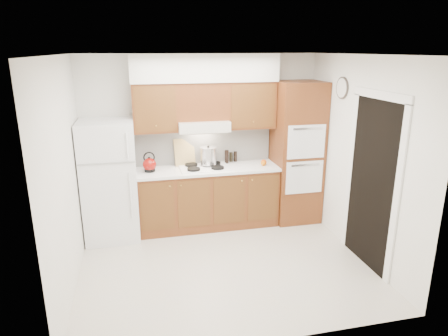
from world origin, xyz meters
name	(u,v)px	position (x,y,z in m)	size (l,w,h in m)	color
floor	(224,263)	(0.00, 0.00, 0.00)	(3.60, 3.60, 0.00)	beige
ceiling	(224,55)	(0.00, 0.00, 2.60)	(3.60, 3.60, 0.00)	white
wall_back	(202,140)	(0.00, 1.50, 1.30)	(3.60, 0.02, 2.60)	white
wall_left	(65,177)	(-1.80, 0.00, 1.30)	(0.02, 3.00, 2.60)	white
wall_right	(359,158)	(1.80, 0.00, 1.30)	(0.02, 3.00, 2.60)	white
fridge	(110,181)	(-1.41, 1.14, 0.86)	(0.75, 0.72, 1.72)	white
base_cabinets	(208,198)	(0.02, 1.20, 0.45)	(2.11, 0.60, 0.90)	brown
countertop	(208,169)	(0.03, 1.19, 0.92)	(2.13, 0.62, 0.04)	white
backsplash	(204,145)	(0.02, 1.49, 1.22)	(2.11, 0.03, 0.56)	white
oven_cabinet	(297,153)	(1.44, 1.18, 1.10)	(0.70, 0.65, 2.20)	brown
upper_cab_left	(155,108)	(-0.71, 1.33, 1.85)	(0.63, 0.33, 0.70)	brown
upper_cab_right	(250,105)	(0.72, 1.33, 1.85)	(0.73, 0.33, 0.70)	brown
range_hood	(203,125)	(-0.02, 1.27, 1.57)	(0.75, 0.45, 0.15)	silver
upper_cab_over_hood	(202,101)	(-0.02, 1.33, 1.92)	(0.75, 0.33, 0.55)	brown
soffit	(205,68)	(0.03, 1.32, 2.40)	(2.13, 0.36, 0.40)	silver
cooktop	(204,167)	(-0.02, 1.21, 0.95)	(0.74, 0.50, 0.01)	white
doorway	(371,185)	(1.79, -0.35, 1.05)	(0.02, 0.90, 2.10)	black
wall_clock	(342,88)	(1.79, 0.55, 2.15)	(0.30, 0.30, 0.02)	#3F3833
kettle	(149,165)	(-0.84, 1.19, 1.05)	(0.20, 0.20, 0.20)	maroon
cutting_board	(185,152)	(-0.29, 1.44, 1.14)	(0.32, 0.02, 0.42)	tan
stock_pot	(208,156)	(0.06, 1.30, 1.10)	(0.24, 0.24, 0.25)	silver
condiment_a	(227,157)	(0.36, 1.39, 1.04)	(0.06, 0.06, 0.21)	black
condiment_b	(235,156)	(0.52, 1.45, 1.02)	(0.05, 0.05, 0.16)	black
condiment_c	(231,157)	(0.45, 1.45, 1.02)	(0.05, 0.05, 0.15)	black
orange_near	(264,162)	(0.90, 1.15, 0.98)	(0.09, 0.09, 0.09)	#DE4B0B
orange_far	(263,163)	(0.88, 1.12, 0.98)	(0.08, 0.08, 0.08)	orange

